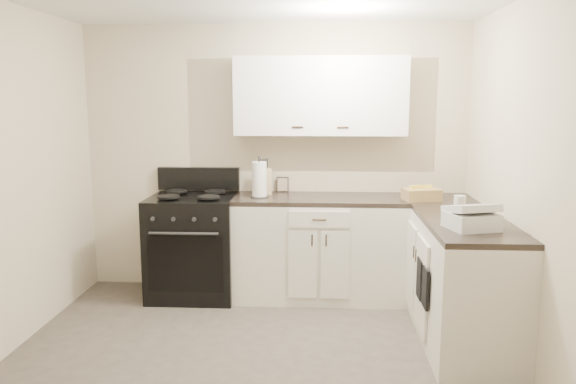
# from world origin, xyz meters

# --- Properties ---
(floor) EXTENTS (3.60, 3.60, 0.00)m
(floor) POSITION_xyz_m (0.00, 0.00, 0.00)
(floor) COLOR #473F38
(floor) RESTS_ON ground
(wall_back) EXTENTS (3.60, 0.00, 3.60)m
(wall_back) POSITION_xyz_m (0.00, 1.80, 1.25)
(wall_back) COLOR beige
(wall_back) RESTS_ON ground
(wall_right) EXTENTS (0.00, 3.60, 3.60)m
(wall_right) POSITION_xyz_m (1.80, 0.00, 1.25)
(wall_right) COLOR beige
(wall_right) RESTS_ON ground
(wall_front) EXTENTS (3.60, 0.00, 3.60)m
(wall_front) POSITION_xyz_m (0.00, -1.80, 1.25)
(wall_front) COLOR beige
(wall_front) RESTS_ON ground
(base_cabinets_back) EXTENTS (1.55, 0.60, 0.90)m
(base_cabinets_back) POSITION_xyz_m (0.43, 1.50, 0.45)
(base_cabinets_back) COLOR silver
(base_cabinets_back) RESTS_ON floor
(base_cabinets_right) EXTENTS (0.60, 1.90, 0.90)m
(base_cabinets_right) POSITION_xyz_m (1.50, 0.85, 0.45)
(base_cabinets_right) COLOR silver
(base_cabinets_right) RESTS_ON floor
(countertop_back) EXTENTS (1.55, 0.60, 0.04)m
(countertop_back) POSITION_xyz_m (0.43, 1.50, 0.92)
(countertop_back) COLOR black
(countertop_back) RESTS_ON base_cabinets_back
(countertop_right) EXTENTS (0.60, 1.90, 0.04)m
(countertop_right) POSITION_xyz_m (1.50, 0.85, 0.92)
(countertop_right) COLOR black
(countertop_right) RESTS_ON base_cabinets_right
(upper_cabinets) EXTENTS (1.55, 0.30, 0.70)m
(upper_cabinets) POSITION_xyz_m (0.43, 1.65, 1.84)
(upper_cabinets) COLOR white
(upper_cabinets) RESTS_ON wall_back
(stove) EXTENTS (0.78, 0.67, 0.95)m
(stove) POSITION_xyz_m (-0.73, 1.48, 0.46)
(stove) COLOR black
(stove) RESTS_ON floor
(knife_block) EXTENTS (0.14, 0.14, 0.24)m
(knife_block) POSITION_xyz_m (-0.09, 1.62, 1.06)
(knife_block) COLOR #D7BA84
(knife_block) RESTS_ON countertop_back
(paper_towel) EXTENTS (0.13, 0.13, 0.32)m
(paper_towel) POSITION_xyz_m (-0.12, 1.47, 1.10)
(paper_towel) COLOR white
(paper_towel) RESTS_ON countertop_back
(picture_frame) EXTENTS (0.12, 0.04, 0.14)m
(picture_frame) POSITION_xyz_m (0.07, 1.76, 1.01)
(picture_frame) COLOR black
(picture_frame) RESTS_ON countertop_back
(wicker_basket) EXTENTS (0.34, 0.26, 0.10)m
(wicker_basket) POSITION_xyz_m (1.32, 1.39, 0.99)
(wicker_basket) COLOR #A98350
(wicker_basket) RESTS_ON countertop_right
(countertop_grill) EXTENTS (0.37, 0.36, 0.11)m
(countertop_grill) POSITION_xyz_m (1.46, 0.31, 1.00)
(countertop_grill) COLOR silver
(countertop_grill) RESTS_ON countertop_right
(glass_jar) EXTENTS (0.11, 0.11, 0.15)m
(glass_jar) POSITION_xyz_m (1.50, 0.79, 1.01)
(glass_jar) COLOR silver
(glass_jar) RESTS_ON countertop_right
(oven_mitt_near) EXTENTS (0.02, 0.17, 0.29)m
(oven_mitt_near) POSITION_xyz_m (1.18, 0.34, 0.50)
(oven_mitt_near) COLOR black
(oven_mitt_near) RESTS_ON base_cabinets_right
(oven_mitt_far) EXTENTS (0.02, 0.17, 0.30)m
(oven_mitt_far) POSITION_xyz_m (1.18, 0.56, 0.49)
(oven_mitt_far) COLOR black
(oven_mitt_far) RESTS_ON base_cabinets_right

